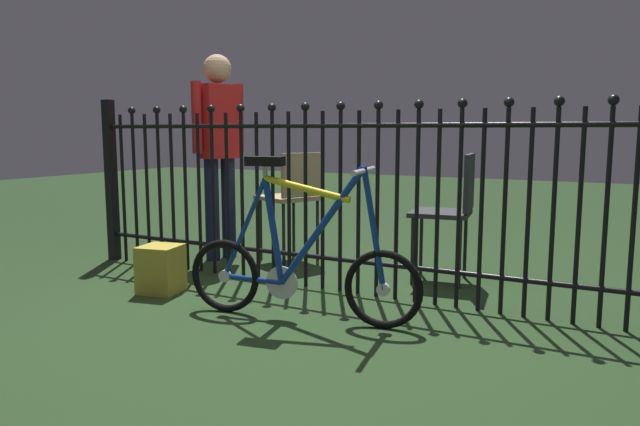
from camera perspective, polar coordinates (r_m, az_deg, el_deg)
ground_plane at (r=3.30m, az=-1.48°, el=-9.86°), size 20.00×20.00×0.00m
iron_fence at (r=3.68m, az=2.36°, el=1.92°), size 4.18×0.07×1.24m
bicycle at (r=3.17m, az=-1.94°, el=-4.82°), size 1.29×0.40×0.87m
chair_tan at (r=4.56m, az=-2.48°, el=1.94°), size 0.52×0.52×0.84m
chair_charcoal at (r=4.02m, az=12.52°, el=0.83°), size 0.43×0.43×0.86m
person_visitor at (r=4.72m, az=-9.63°, el=6.95°), size 0.25×0.46×1.58m
display_crate at (r=3.88m, az=-14.94°, el=-5.18°), size 0.28×0.28×0.30m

